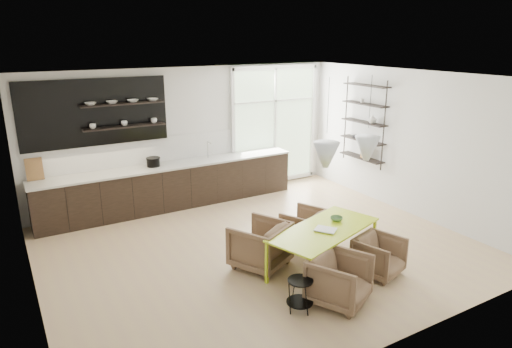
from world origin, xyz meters
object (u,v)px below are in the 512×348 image
(armchair_back_left, at_px, (260,245))
(armchair_front_right, at_px, (379,256))
(dining_table, at_px, (324,232))
(armchair_front_left, at_px, (339,280))
(wire_stool, at_px, (300,291))
(armchair_back_right, at_px, (305,227))

(armchair_back_left, xyz_separation_m, armchair_front_right, (1.44, -1.13, -0.07))
(dining_table, distance_m, armchair_front_left, 0.97)
(armchair_back_left, distance_m, armchair_front_left, 1.49)
(dining_table, relative_size, wire_stool, 4.53)
(armchair_back_left, relative_size, wire_stool, 1.78)
(armchair_back_right, distance_m, armchair_front_right, 1.46)
(armchair_back_left, relative_size, armchair_back_right, 1.15)
(dining_table, height_order, wire_stool, dining_table)
(dining_table, bearing_deg, armchair_back_right, 53.92)
(armchair_front_left, height_order, armchair_front_right, armchair_front_left)
(dining_table, relative_size, armchair_back_right, 2.93)
(dining_table, xyz_separation_m, wire_stool, (-0.96, -0.73, -0.35))
(armchair_front_left, distance_m, armchair_front_right, 1.07)
(dining_table, relative_size, armchair_back_left, 2.54)
(dining_table, height_order, armchair_front_right, dining_table)
(dining_table, bearing_deg, armchair_front_right, -57.83)
(armchair_back_right, relative_size, wire_stool, 1.55)
(armchair_back_left, bearing_deg, armchair_front_left, 78.68)
(armchair_front_left, height_order, wire_stool, armchair_front_left)
(armchair_back_left, xyz_separation_m, wire_stool, (-0.17, -1.32, -0.08))
(armchair_back_left, relative_size, armchair_front_right, 1.23)
(armchair_front_right, bearing_deg, armchair_back_left, 124.35)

